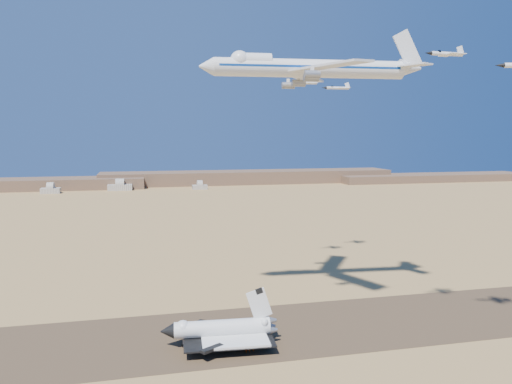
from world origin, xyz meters
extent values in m
plane|color=tan|center=(0.00, 0.00, 0.00)|extent=(1200.00, 1200.00, 0.00)
cube|color=brown|center=(0.00, 0.00, 0.03)|extent=(600.00, 50.00, 0.06)
cube|color=brown|center=(120.00, 540.00, 9.00)|extent=(420.00, 60.00, 18.00)
cube|color=brown|center=(400.00, 510.00, 5.50)|extent=(300.00, 60.00, 11.00)
cube|color=beige|center=(-140.00, 470.00, 3.25)|extent=(22.00, 14.00, 6.50)
cube|color=beige|center=(-60.00, 485.00, 3.75)|extent=(30.00, 15.00, 7.50)
cube|color=beige|center=(40.00, 475.00, 2.75)|extent=(19.00, 12.50, 5.50)
cylinder|color=silver|center=(-9.76, -8.20, 5.84)|extent=(31.47, 7.66, 5.45)
cone|color=black|center=(-27.44, -6.94, 5.84)|extent=(4.74, 5.48, 5.18)
sphere|color=silver|center=(-22.39, -7.30, 6.62)|extent=(5.06, 5.06, 5.06)
cube|color=silver|center=(-5.88, -8.48, 3.60)|extent=(23.03, 24.83, 0.88)
cube|color=black|center=(-7.82, -8.34, 3.16)|extent=(30.80, 25.39, 0.49)
cube|color=silver|center=(2.86, -9.10, 13.44)|extent=(9.05, 1.32, 11.22)
cylinder|color=gray|center=(-22.39, -7.30, 1.56)|extent=(0.35, 0.35, 3.12)
cylinder|color=black|center=(-22.39, -7.30, 0.54)|extent=(1.10, 0.51, 1.07)
cylinder|color=gray|center=(-4.28, -13.47, 1.56)|extent=(0.35, 0.35, 3.12)
cylinder|color=black|center=(-4.28, -13.47, 0.54)|extent=(1.10, 0.51, 1.07)
cylinder|color=gray|center=(-3.59, -3.76, 1.56)|extent=(0.35, 0.35, 3.12)
cylinder|color=black|center=(-3.59, -3.76, 0.54)|extent=(1.10, 0.51, 1.07)
cylinder|color=white|center=(29.02, 17.32, 94.55)|extent=(73.37, 12.72, 6.88)
cone|color=white|center=(-10.07, 20.47, 94.55)|extent=(5.91, 7.28, 6.88)
sphere|color=white|center=(2.25, 19.48, 97.02)|extent=(7.09, 7.09, 7.09)
cube|color=white|center=(29.78, 0.01, 93.26)|extent=(21.67, 33.42, 0.75)
cube|color=white|center=(32.54, 34.28, 93.26)|extent=(25.51, 32.36, 0.75)
cube|color=white|center=(67.01, 7.25, 95.62)|extent=(10.41, 13.21, 0.54)
cube|color=white|center=(68.13, 21.18, 95.62)|extent=(11.57, 13.08, 0.54)
cube|color=white|center=(67.57, 14.21, 102.61)|extent=(12.27, 1.73, 15.36)
cylinder|color=gray|center=(26.10, 7.85, 90.04)|extent=(5.58, 3.22, 2.79)
cylinder|color=gray|center=(23.18, -1.61, 90.04)|extent=(5.58, 3.22, 2.79)
cylinder|color=gray|center=(27.65, 27.13, 90.04)|extent=(5.58, 3.22, 2.79)
cylinder|color=gray|center=(26.29, 36.94, 90.04)|extent=(5.58, 3.22, 2.79)
imported|color=orange|center=(-1.86, -15.85, 0.86)|extent=(0.59, 0.69, 1.60)
imported|color=orange|center=(-0.50, -15.29, 0.96)|extent=(0.77, 0.99, 1.79)
imported|color=orange|center=(-3.07, -16.01, 1.02)|extent=(1.07, 1.26, 1.92)
cylinder|color=white|center=(59.34, -24.34, 94.62)|extent=(10.90, 1.46, 1.27)
cone|color=black|center=(52.81, -24.46, 94.62)|extent=(2.38, 1.22, 1.18)
sphere|color=black|center=(56.62, -24.39, 95.07)|extent=(1.27, 1.27, 1.27)
cube|color=white|center=(60.25, -24.33, 94.44)|extent=(3.30, 7.31, 0.23)
cube|color=white|center=(63.87, -24.26, 94.62)|extent=(2.07, 4.57, 0.18)
cube|color=white|center=(64.05, -24.26, 95.89)|extent=(2.75, 0.27, 3.07)
cone|color=black|center=(69.27, -36.07, 89.86)|extent=(3.01, 2.01, 1.38)
cylinder|color=white|center=(44.92, 68.89, 94.70)|extent=(10.91, 1.80, 1.27)
cone|color=black|center=(38.42, 69.21, 94.70)|extent=(2.41, 1.29, 1.18)
sphere|color=black|center=(42.21, 69.03, 95.16)|extent=(1.27, 1.27, 1.27)
cube|color=white|center=(45.83, 68.85, 94.52)|extent=(3.52, 7.39, 0.23)
cube|color=white|center=(49.44, 68.67, 94.70)|extent=(2.21, 4.62, 0.18)
cube|color=white|center=(49.62, 68.66, 95.97)|extent=(2.74, 0.36, 3.06)
cylinder|color=white|center=(66.45, 81.11, 93.84)|extent=(12.16, 1.96, 1.41)
cone|color=black|center=(59.19, 81.43, 93.84)|extent=(2.68, 1.43, 1.31)
sphere|color=black|center=(63.42, 81.24, 94.35)|extent=(1.41, 1.41, 1.41)
cube|color=white|center=(67.46, 81.06, 93.64)|extent=(3.89, 8.22, 0.25)
cube|color=white|center=(71.49, 80.88, 93.84)|extent=(2.44, 5.14, 0.20)
cube|color=white|center=(71.69, 80.87, 95.26)|extent=(3.06, 0.39, 3.41)
camera|label=1|loc=(-34.79, -165.76, 69.37)|focal=35.00mm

